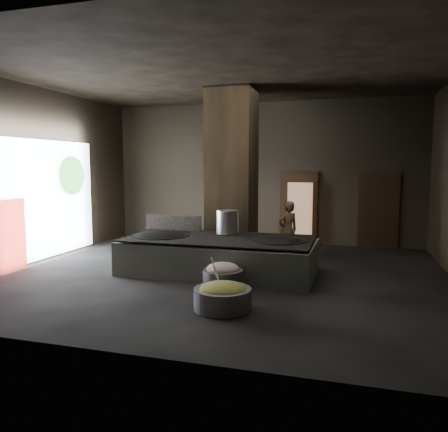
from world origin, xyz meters
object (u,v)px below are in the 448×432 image
(wok_right, at_px, (277,244))
(meat_basin, at_px, (223,280))
(stock_pot, at_px, (227,222))
(cook, at_px, (288,231))
(veg_basin, at_px, (223,299))
(hearth_platform, at_px, (219,257))
(wok_left, at_px, (160,238))

(wok_right, xyz_separation_m, meat_basin, (-0.84, -1.45, -0.53))
(stock_pot, xyz_separation_m, cook, (1.28, 1.34, -0.35))
(cook, bearing_deg, veg_basin, 44.23)
(cook, distance_m, meat_basin, 3.43)
(wok_right, xyz_separation_m, stock_pot, (-1.30, 0.50, 0.38))
(hearth_platform, xyz_separation_m, meat_basin, (0.51, -1.40, -0.16))
(veg_basin, bearing_deg, wok_right, 78.03)
(meat_basin, bearing_deg, stock_pot, 103.27)
(hearth_platform, distance_m, wok_right, 1.40)
(hearth_platform, xyz_separation_m, wok_right, (1.35, 0.05, 0.37))
(wok_left, distance_m, meat_basin, 2.44)
(wok_left, relative_size, cook, 0.88)
(hearth_platform, height_order, wok_right, wok_right)
(hearth_platform, relative_size, wok_right, 3.41)
(cook, bearing_deg, hearth_platform, 15.77)
(stock_pot, relative_size, cook, 0.37)
(hearth_platform, height_order, veg_basin, hearth_platform)
(veg_basin, bearing_deg, meat_basin, 106.30)
(wok_left, height_order, veg_basin, wok_left)
(cook, distance_m, veg_basin, 4.41)
(wok_left, bearing_deg, cook, 34.88)
(hearth_platform, relative_size, stock_pot, 7.67)
(wok_right, relative_size, stock_pot, 2.25)
(wok_left, bearing_deg, hearth_platform, 1.97)
(wok_right, xyz_separation_m, cook, (-0.02, 1.84, 0.03))
(hearth_platform, distance_m, stock_pot, 0.93)
(meat_basin, bearing_deg, wok_left, 145.48)
(wok_left, bearing_deg, stock_pot, 21.80)
(hearth_platform, distance_m, meat_basin, 1.50)
(stock_pot, relative_size, veg_basin, 0.57)
(hearth_platform, height_order, wok_left, wok_left)
(veg_basin, bearing_deg, wok_left, 133.32)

